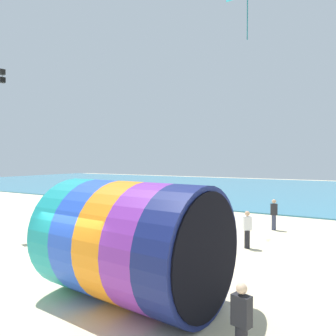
{
  "coord_description": "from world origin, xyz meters",
  "views": [
    {
      "loc": [
        6.46,
        -6.61,
        3.97
      ],
      "look_at": [
        0.94,
        2.64,
        3.67
      ],
      "focal_mm": 35.0,
      "sensor_mm": 36.0,
      "label": 1
    }
  ],
  "objects_px": {
    "bystander_near_water": "(183,219)",
    "bystander_mid_beach": "(247,229)",
    "kite_handler": "(241,324)",
    "bystander_far_left": "(274,214)",
    "kite_black_box": "(2,76)",
    "giant_inflatable_tube": "(132,241)"
  },
  "relations": [
    {
      "from": "giant_inflatable_tube",
      "to": "bystander_mid_beach",
      "type": "bearing_deg",
      "value": 80.77
    },
    {
      "from": "kite_black_box",
      "to": "bystander_far_left",
      "type": "xyz_separation_m",
      "value": [
        12.23,
        8.14,
        -7.47
      ]
    },
    {
      "from": "bystander_near_water",
      "to": "bystander_mid_beach",
      "type": "relative_size",
      "value": 0.98
    },
    {
      "from": "giant_inflatable_tube",
      "to": "kite_black_box",
      "type": "bearing_deg",
      "value": 163.68
    },
    {
      "from": "kite_black_box",
      "to": "bystander_far_left",
      "type": "distance_m",
      "value": 16.49
    },
    {
      "from": "bystander_near_water",
      "to": "bystander_mid_beach",
      "type": "distance_m",
      "value": 3.83
    },
    {
      "from": "kite_black_box",
      "to": "bystander_far_left",
      "type": "height_order",
      "value": "kite_black_box"
    },
    {
      "from": "bystander_mid_beach",
      "to": "bystander_far_left",
      "type": "distance_m",
      "value": 4.42
    },
    {
      "from": "kite_handler",
      "to": "bystander_far_left",
      "type": "bearing_deg",
      "value": 100.25
    },
    {
      "from": "kite_black_box",
      "to": "bystander_far_left",
      "type": "relative_size",
      "value": 0.43
    },
    {
      "from": "bystander_mid_beach",
      "to": "giant_inflatable_tube",
      "type": "bearing_deg",
      "value": -99.23
    },
    {
      "from": "giant_inflatable_tube",
      "to": "bystander_near_water",
      "type": "xyz_separation_m",
      "value": [
        -2.59,
        7.82,
        -0.84
      ]
    },
    {
      "from": "bystander_near_water",
      "to": "bystander_far_left",
      "type": "distance_m",
      "value": 5.24
    },
    {
      "from": "bystander_near_water",
      "to": "bystander_mid_beach",
      "type": "xyz_separation_m",
      "value": [
        3.72,
        -0.89,
        0.02
      ]
    },
    {
      "from": "giant_inflatable_tube",
      "to": "bystander_far_left",
      "type": "height_order",
      "value": "giant_inflatable_tube"
    },
    {
      "from": "bystander_near_water",
      "to": "giant_inflatable_tube",
      "type": "bearing_deg",
      "value": -71.65
    },
    {
      "from": "bystander_mid_beach",
      "to": "kite_handler",
      "type": "bearing_deg",
      "value": -73.51
    },
    {
      "from": "kite_handler",
      "to": "bystander_far_left",
      "type": "relative_size",
      "value": 0.94
    },
    {
      "from": "giant_inflatable_tube",
      "to": "kite_handler",
      "type": "distance_m",
      "value": 3.87
    },
    {
      "from": "giant_inflatable_tube",
      "to": "kite_handler",
      "type": "bearing_deg",
      "value": -19.74
    },
    {
      "from": "bystander_far_left",
      "to": "bystander_near_water",
      "type": "bearing_deg",
      "value": -137.62
    },
    {
      "from": "giant_inflatable_tube",
      "to": "bystander_mid_beach",
      "type": "height_order",
      "value": "giant_inflatable_tube"
    }
  ]
}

